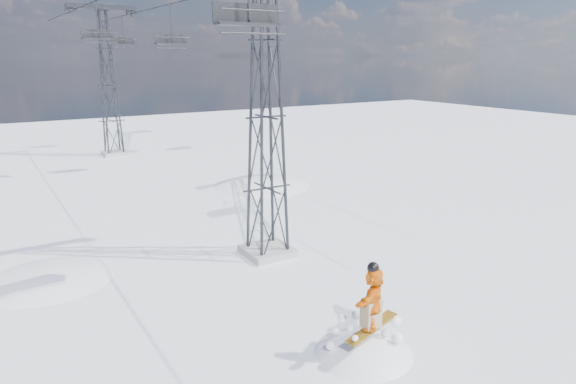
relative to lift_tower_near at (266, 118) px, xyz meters
name	(u,v)px	position (x,y,z in m)	size (l,w,h in m)	color
ground	(390,357)	(-0.80, -8.00, -5.47)	(120.00, 120.00, 0.00)	white
snow_terrain	(82,351)	(-5.57, 13.24, -15.06)	(39.00, 37.00, 22.00)	white
lift_tower_near	(266,118)	(0.00, 0.00, 0.00)	(5.20, 1.80, 11.43)	#999999
lift_tower_far	(109,86)	(0.00, 25.00, 0.00)	(5.20, 1.80, 11.43)	#999999
lift_chair_near	(248,16)	(-2.20, -2.94, 3.33)	(2.07, 0.59, 2.56)	black
lift_chair_mid	(172,40)	(2.20, 16.27, 3.22)	(2.18, 0.63, 2.71)	black
lift_chair_far	(98,35)	(-2.20, 16.72, 3.45)	(1.95, 0.56, 2.42)	black
lift_chair_extra	(124,41)	(2.20, 28.02, 3.41)	(1.98, 0.57, 2.46)	black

